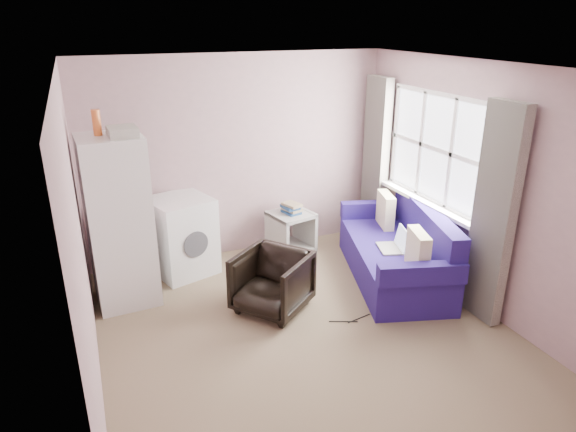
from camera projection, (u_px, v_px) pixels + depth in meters
name	position (u px, v px, depth m)	size (l,w,h in m)	color
room	(310.00, 212.00, 4.56)	(3.84, 4.24, 2.54)	#7B6951
armchair	(272.00, 279.00, 5.29)	(0.68, 0.64, 0.70)	black
fridge	(119.00, 221.00, 5.28)	(0.66, 0.66, 2.05)	silver
washing_machine	(182.00, 234.00, 6.05)	(0.82, 0.82, 0.93)	silver
side_table	(291.00, 229.00, 6.62)	(0.60, 0.60, 0.68)	gray
sofa	(399.00, 253.00, 5.96)	(1.41, 2.14, 0.88)	navy
window_dressing	(426.00, 184.00, 5.84)	(0.17, 2.62, 2.18)	white
floor_cables	(351.00, 320.00, 5.20)	(0.45, 0.12, 0.01)	black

